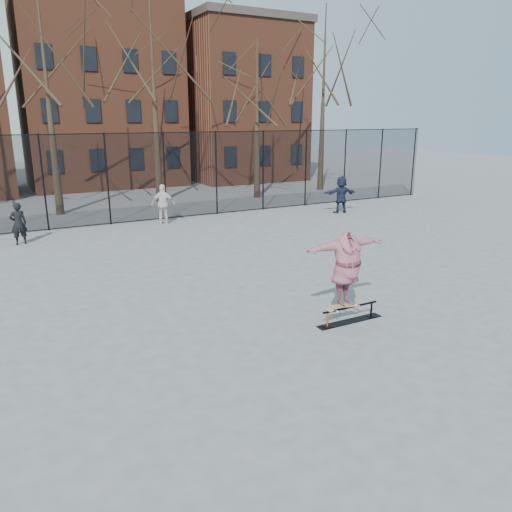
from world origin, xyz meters
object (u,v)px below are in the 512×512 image
skate_rail (350,316)px  bystander_white (163,204)px  bystander_navy (341,195)px  skateboard (345,306)px  bystander_black (18,224)px  skater (346,267)px

skate_rail → bystander_white: (-0.29, 12.80, 0.74)m
skate_rail → bystander_navy: 13.99m
skateboard → bystander_black: size_ratio=0.51×
bystander_white → skater: bearing=113.8°
skate_rail → bystander_white: size_ratio=0.99×
skate_rail → skater: size_ratio=0.81×
skater → bystander_white: skater is taller
bystander_black → bystander_white: 6.05m
skate_rail → bystander_navy: bystander_navy is taller
skate_rail → skateboard: 0.33m
skater → bystander_white: bearing=88.4°
bystander_black → bystander_white: bearing=-175.8°
skate_rail → bystander_black: 13.36m
skateboard → skater: skater is taller
skate_rail → bystander_black: bystander_black is taller
bystander_black → bystander_white: bystander_white is taller
skater → bystander_navy: skater is taller
skater → bystander_white: 12.81m
skate_rail → bystander_navy: size_ratio=0.96×
skateboard → bystander_navy: bystander_navy is taller
skate_rail → bystander_white: bearing=91.3°
skateboard → bystander_black: bearing=117.3°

